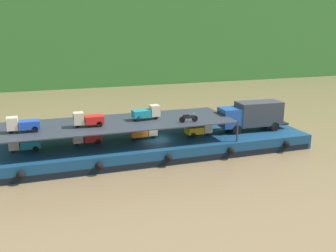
{
  "coord_description": "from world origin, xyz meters",
  "views": [
    {
      "loc": [
        -10.61,
        -35.15,
        12.49
      ],
      "look_at": [
        1.34,
        0.0,
        2.7
      ],
      "focal_mm": 40.76,
      "sensor_mm": 36.0,
      "label": 1
    }
  ],
  "objects_px": {
    "mini_truck_lower_stern": "(24,144)",
    "motorcycle_upper_port": "(188,118)",
    "mini_truck_lower_aft": "(87,137)",
    "mini_truck_lower_fore": "(199,129)",
    "covered_lorry": "(252,115)",
    "cargo_barge": "(156,146)",
    "mini_truck_lower_mid": "(144,132)",
    "mini_truck_upper_fore": "(147,113)",
    "mini_truck_upper_stern": "(23,124)",
    "mini_truck_upper_mid": "(88,119)"
  },
  "relations": [
    {
      "from": "mini_truck_lower_mid",
      "to": "mini_truck_upper_mid",
      "type": "bearing_deg",
      "value": -168.09
    },
    {
      "from": "covered_lorry",
      "to": "mini_truck_upper_mid",
      "type": "xyz_separation_m",
      "value": [
        -17.44,
        -0.39,
        1.0
      ]
    },
    {
      "from": "covered_lorry",
      "to": "mini_truck_lower_stern",
      "type": "bearing_deg",
      "value": 179.2
    },
    {
      "from": "mini_truck_upper_fore",
      "to": "motorcycle_upper_port",
      "type": "distance_m",
      "value": 4.23
    },
    {
      "from": "mini_truck_lower_stern",
      "to": "mini_truck_upper_fore",
      "type": "relative_size",
      "value": 0.98
    },
    {
      "from": "mini_truck_upper_stern",
      "to": "mini_truck_upper_fore",
      "type": "height_order",
      "value": "same"
    },
    {
      "from": "mini_truck_upper_mid",
      "to": "mini_truck_upper_fore",
      "type": "bearing_deg",
      "value": 8.98
    },
    {
      "from": "cargo_barge",
      "to": "mini_truck_lower_fore",
      "type": "xyz_separation_m",
      "value": [
        4.64,
        -0.34,
        1.44
      ]
    },
    {
      "from": "covered_lorry",
      "to": "cargo_barge",
      "type": "bearing_deg",
      "value": 178.65
    },
    {
      "from": "cargo_barge",
      "to": "mini_truck_upper_fore",
      "type": "relative_size",
      "value": 11.32
    },
    {
      "from": "mini_truck_lower_aft",
      "to": "mini_truck_lower_fore",
      "type": "relative_size",
      "value": 1.0
    },
    {
      "from": "covered_lorry",
      "to": "mini_truck_lower_stern",
      "type": "height_order",
      "value": "covered_lorry"
    },
    {
      "from": "mini_truck_lower_stern",
      "to": "motorcycle_upper_port",
      "type": "xyz_separation_m",
      "value": [
        15.03,
        -2.18,
        1.74
      ]
    },
    {
      "from": "mini_truck_lower_aft",
      "to": "mini_truck_upper_mid",
      "type": "bearing_deg",
      "value": -84.32
    },
    {
      "from": "cargo_barge",
      "to": "mini_truck_lower_aft",
      "type": "height_order",
      "value": "mini_truck_lower_aft"
    },
    {
      "from": "mini_truck_upper_mid",
      "to": "cargo_barge",
      "type": "bearing_deg",
      "value": 5.56
    },
    {
      "from": "mini_truck_lower_stern",
      "to": "mini_truck_lower_fore",
      "type": "distance_m",
      "value": 17.0
    },
    {
      "from": "mini_truck_lower_aft",
      "to": "mini_truck_upper_fore",
      "type": "relative_size",
      "value": 1.0
    },
    {
      "from": "mini_truck_lower_stern",
      "to": "motorcycle_upper_port",
      "type": "relative_size",
      "value": 1.44
    },
    {
      "from": "mini_truck_lower_stern",
      "to": "mini_truck_lower_fore",
      "type": "xyz_separation_m",
      "value": [
        16.99,
        -0.41,
        0.0
      ]
    },
    {
      "from": "cargo_barge",
      "to": "mini_truck_lower_mid",
      "type": "distance_m",
      "value": 1.85
    },
    {
      "from": "cargo_barge",
      "to": "mini_truck_lower_stern",
      "type": "bearing_deg",
      "value": 179.68
    },
    {
      "from": "mini_truck_lower_stern",
      "to": "mini_truck_lower_fore",
      "type": "height_order",
      "value": "same"
    },
    {
      "from": "mini_truck_lower_fore",
      "to": "motorcycle_upper_port",
      "type": "relative_size",
      "value": 1.47
    },
    {
      "from": "mini_truck_lower_fore",
      "to": "mini_truck_upper_fore",
      "type": "bearing_deg",
      "value": 173.59
    },
    {
      "from": "cargo_barge",
      "to": "mini_truck_upper_mid",
      "type": "relative_size",
      "value": 11.43
    },
    {
      "from": "mini_truck_lower_fore",
      "to": "mini_truck_lower_stern",
      "type": "bearing_deg",
      "value": 178.63
    },
    {
      "from": "mini_truck_upper_mid",
      "to": "mini_truck_lower_stern",
      "type": "bearing_deg",
      "value": 172.86
    },
    {
      "from": "mini_truck_lower_fore",
      "to": "mini_truck_upper_stern",
      "type": "bearing_deg",
      "value": -178.78
    },
    {
      "from": "mini_truck_upper_stern",
      "to": "mini_truck_upper_mid",
      "type": "height_order",
      "value": "same"
    },
    {
      "from": "cargo_barge",
      "to": "mini_truck_upper_fore",
      "type": "height_order",
      "value": "mini_truck_upper_fore"
    },
    {
      "from": "mini_truck_upper_stern",
      "to": "mini_truck_upper_mid",
      "type": "relative_size",
      "value": 0.99
    },
    {
      "from": "cargo_barge",
      "to": "covered_lorry",
      "type": "height_order",
      "value": "covered_lorry"
    },
    {
      "from": "mini_truck_lower_aft",
      "to": "motorcycle_upper_port",
      "type": "bearing_deg",
      "value": -15.17
    },
    {
      "from": "covered_lorry",
      "to": "mini_truck_upper_fore",
      "type": "xyz_separation_m",
      "value": [
        -11.6,
        0.53,
        1.0
      ]
    },
    {
      "from": "covered_lorry",
      "to": "mini_truck_upper_fore",
      "type": "distance_m",
      "value": 11.66
    },
    {
      "from": "mini_truck_upper_mid",
      "to": "mini_truck_upper_fore",
      "type": "xyz_separation_m",
      "value": [
        5.84,
        0.92,
        0.0
      ]
    },
    {
      "from": "cargo_barge",
      "to": "mini_truck_upper_mid",
      "type": "bearing_deg",
      "value": -174.44
    },
    {
      "from": "covered_lorry",
      "to": "mini_truck_upper_fore",
      "type": "bearing_deg",
      "value": 177.38
    },
    {
      "from": "covered_lorry",
      "to": "mini_truck_upper_mid",
      "type": "bearing_deg",
      "value": -178.71
    },
    {
      "from": "mini_truck_lower_mid",
      "to": "covered_lorry",
      "type": "bearing_deg",
      "value": -3.85
    },
    {
      "from": "covered_lorry",
      "to": "mini_truck_lower_aft",
      "type": "relative_size",
      "value": 2.83
    },
    {
      "from": "mini_truck_upper_stern",
      "to": "cargo_barge",
      "type": "bearing_deg",
      "value": 3.25
    },
    {
      "from": "mini_truck_lower_fore",
      "to": "mini_truck_upper_stern",
      "type": "xyz_separation_m",
      "value": [
        -16.89,
        -0.36,
        2.0
      ]
    },
    {
      "from": "covered_lorry",
      "to": "motorcycle_upper_port",
      "type": "xyz_separation_m",
      "value": [
        -8.12,
        -1.86,
        0.74
      ]
    },
    {
      "from": "covered_lorry",
      "to": "mini_truck_lower_aft",
      "type": "height_order",
      "value": "covered_lorry"
    },
    {
      "from": "mini_truck_lower_stern",
      "to": "cargo_barge",
      "type": "bearing_deg",
      "value": -0.32
    },
    {
      "from": "mini_truck_lower_stern",
      "to": "mini_truck_upper_mid",
      "type": "xyz_separation_m",
      "value": [
        5.71,
        -0.72,
        2.0
      ]
    },
    {
      "from": "mini_truck_lower_aft",
      "to": "mini_truck_upper_stern",
      "type": "bearing_deg",
      "value": -168.33
    },
    {
      "from": "mini_truck_lower_mid",
      "to": "mini_truck_lower_fore",
      "type": "xyz_separation_m",
      "value": [
        5.66,
        -0.88,
        0.0
      ]
    }
  ]
}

